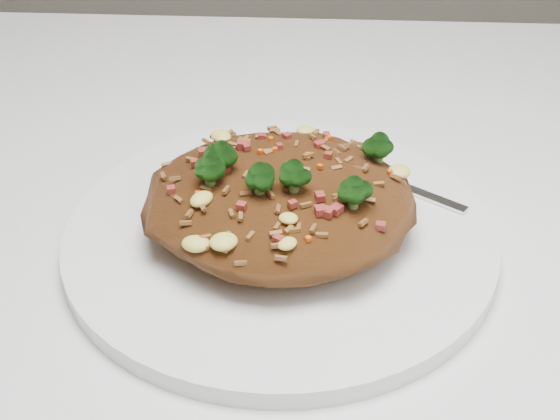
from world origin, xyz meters
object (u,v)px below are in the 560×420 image
(dining_table, at_px, (254,318))
(plate, at_px, (280,235))
(fork, at_px, (378,177))
(fried_rice, at_px, (280,191))

(dining_table, height_order, plate, plate)
(dining_table, bearing_deg, fork, 26.96)
(fried_rice, distance_m, fork, 0.10)
(plate, distance_m, fork, 0.10)
(plate, height_order, fried_rice, fried_rice)
(fried_rice, relative_size, fork, 1.30)
(dining_table, distance_m, plate, 0.10)
(dining_table, distance_m, fried_rice, 0.14)
(plate, bearing_deg, fried_rice, -59.39)
(fork, bearing_deg, plate, -103.60)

